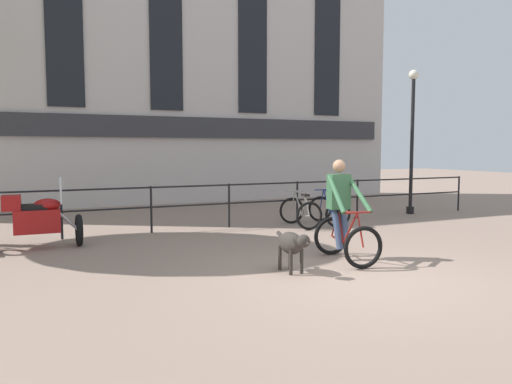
{
  "coord_description": "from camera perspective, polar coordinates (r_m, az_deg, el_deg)",
  "views": [
    {
      "loc": [
        -4.45,
        -5.8,
        1.89
      ],
      "look_at": [
        -0.39,
        2.86,
        1.05
      ],
      "focal_mm": 35.0,
      "sensor_mm": 36.0,
      "label": 1
    }
  ],
  "objects": [
    {
      "name": "dog",
      "position": [
        7.62,
        4.19,
        -5.93
      ],
      "size": [
        0.29,
        0.94,
        0.64
      ],
      "rotation": [
        0.0,
        0.0,
        0.01
      ],
      "color": "#332D28",
      "rests_on": "ground_plane"
    },
    {
      "name": "parked_bicycle_mid_left",
      "position": [
        12.5,
        8.33,
        -2.07
      ],
      "size": [
        0.82,
        1.2,
        0.86
      ],
      "rotation": [
        0.0,
        0.0,
        2.99
      ],
      "color": "black",
      "rests_on": "ground_plane"
    },
    {
      "name": "parked_bicycle_near_lamp",
      "position": [
        12.08,
        5.09,
        -2.29
      ],
      "size": [
        0.78,
        1.18,
        0.86
      ],
      "rotation": [
        0.0,
        0.0,
        3.03
      ],
      "color": "black",
      "rests_on": "ground_plane"
    },
    {
      "name": "parked_motorcycle",
      "position": [
        10.21,
        -23.81,
        -2.88
      ],
      "size": [
        1.61,
        0.67,
        1.35
      ],
      "rotation": [
        0.0,
        0.0,
        1.54
      ],
      "color": "black",
      "rests_on": "ground_plane"
    },
    {
      "name": "building_facade",
      "position": [
        17.81,
        -10.54,
        17.69
      ],
      "size": [
        18.0,
        0.72,
        11.7
      ],
      "color": "beige",
      "rests_on": "ground_plane"
    },
    {
      "name": "ground_plane",
      "position": [
        7.55,
        12.12,
        -9.59
      ],
      "size": [
        60.0,
        60.0,
        0.0
      ],
      "primitive_type": "plane",
      "color": "gray"
    },
    {
      "name": "street_lamp",
      "position": [
        15.06,
        17.42,
        6.41
      ],
      "size": [
        0.28,
        0.28,
        4.11
      ],
      "color": "black",
      "rests_on": "ground_plane"
    },
    {
      "name": "canal_railing",
      "position": [
        11.93,
        -3.1,
        -0.68
      ],
      "size": [
        15.05,
        0.05,
        1.05
      ],
      "color": "black",
      "rests_on": "ground_plane"
    },
    {
      "name": "cyclist_with_bike",
      "position": [
        8.56,
        9.92,
        -2.62
      ],
      "size": [
        0.82,
        1.25,
        1.7
      ],
      "rotation": [
        0.0,
        0.0,
        -0.13
      ],
      "color": "black",
      "rests_on": "ground_plane"
    }
  ]
}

